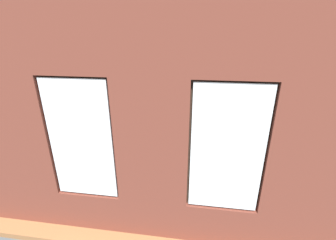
{
  "coord_description": "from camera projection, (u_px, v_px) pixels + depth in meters",
  "views": [
    {
      "loc": [
        -0.64,
        5.4,
        3.11
      ],
      "look_at": [
        0.09,
        0.4,
        1.14
      ],
      "focal_mm": 24.0,
      "sensor_mm": 36.0,
      "label": 1
    }
  ],
  "objects": [
    {
      "name": "white_wall_right",
      "position": [
        57.0,
        88.0,
        5.76
      ],
      "size": [
        0.1,
        5.05,
        3.57
      ],
      "primitive_type": "cube",
      "color": "silver",
      "rests_on": "ground_plane"
    },
    {
      "name": "potted_plant_between_couches",
      "position": [
        201.0,
        164.0,
        3.95
      ],
      "size": [
        1.27,
        1.06,
        1.54
      ],
      "color": "brown",
      "rests_on": "ground_plane"
    },
    {
      "name": "remote_gray",
      "position": [
        166.0,
        141.0,
        5.92
      ],
      "size": [
        0.17,
        0.12,
        0.02
      ],
      "primitive_type": "cube",
      "rotation": [
        0.0,
        0.0,
        4.23
      ],
      "color": "#59595B",
      "rests_on": "coffee_table"
    },
    {
      "name": "candle_jar",
      "position": [
        177.0,
        136.0,
        6.09
      ],
      "size": [
        0.08,
        0.08,
        0.12
      ],
      "primitive_type": "cylinder",
      "color": "#B7333D",
      "rests_on": "coffee_table"
    },
    {
      "name": "potted_plant_foreground_right",
      "position": [
        115.0,
        108.0,
        8.13
      ],
      "size": [
        0.76,
        0.71,
        1.15
      ],
      "color": "brown",
      "rests_on": "ground_plane"
    },
    {
      "name": "media_console",
      "position": [
        74.0,
        144.0,
        6.12
      ],
      "size": [
        1.12,
        0.42,
        0.57
      ],
      "primitive_type": "cube",
      "color": "black",
      "rests_on": "ground_plane"
    },
    {
      "name": "table_plant_small",
      "position": [
        146.0,
        136.0,
        5.95
      ],
      "size": [
        0.14,
        0.14,
        0.23
      ],
      "color": "beige",
      "rests_on": "coffee_table"
    },
    {
      "name": "couch_by_window",
      "position": [
        126.0,
        187.0,
        4.32
      ],
      "size": [
        1.9,
        0.87,
        0.8
      ],
      "color": "black",
      "rests_on": "ground_plane"
    },
    {
      "name": "potted_plant_by_left_couch",
      "position": [
        243.0,
        135.0,
        6.53
      ],
      "size": [
        0.33,
        0.33,
        0.47
      ],
      "color": "#9E5638",
      "rests_on": "ground_plane"
    },
    {
      "name": "coffee_table",
      "position": [
        163.0,
        141.0,
        6.06
      ],
      "size": [
        1.41,
        0.74,
        0.43
      ],
      "color": "tan",
      "rests_on": "ground_plane"
    },
    {
      "name": "remote_silver",
      "position": [
        157.0,
        137.0,
        6.14
      ],
      "size": [
        0.13,
        0.17,
        0.02
      ],
      "primitive_type": "cube",
      "rotation": [
        0.0,
        0.0,
        0.57
      ],
      "color": "#B2B2B7",
      "rests_on": "coffee_table"
    },
    {
      "name": "papasan_chair",
      "position": [
        166.0,
        114.0,
        7.96
      ],
      "size": [
        1.01,
        1.01,
        0.66
      ],
      "color": "olive",
      "rests_on": "ground_plane"
    },
    {
      "name": "potted_plant_mid_room_small",
      "position": [
        198.0,
        129.0,
        6.87
      ],
      "size": [
        0.34,
        0.34,
        0.51
      ],
      "color": "gray",
      "rests_on": "ground_plane"
    },
    {
      "name": "potted_plant_corner_far_left",
      "position": [
        308.0,
        194.0,
        3.68
      ],
      "size": [
        0.93,
        1.05,
        1.29
      ],
      "color": "gray",
      "rests_on": "ground_plane"
    },
    {
      "name": "cup_ceramic",
      "position": [
        163.0,
        138.0,
        6.02
      ],
      "size": [
        0.08,
        0.08,
        0.1
      ],
      "primitive_type": "cylinder",
      "color": "silver",
      "rests_on": "coffee_table"
    },
    {
      "name": "potted_plant_near_tv",
      "position": [
        69.0,
        144.0,
        4.92
      ],
      "size": [
        0.92,
        0.97,
        1.31
      ],
      "color": "beige",
      "rests_on": "ground_plane"
    },
    {
      "name": "brick_wall_with_windows",
      "position": [
        151.0,
        135.0,
        3.11
      ],
      "size": [
        6.1,
        0.3,
        3.57
      ],
      "color": "brown",
      "rests_on": "ground_plane"
    },
    {
      "name": "potted_plant_corner_near_left",
      "position": [
        254.0,
        113.0,
        7.51
      ],
      "size": [
        0.78,
        0.89,
        1.27
      ],
      "color": "gray",
      "rests_on": "ground_plane"
    },
    {
      "name": "ground_plane",
      "position": [
        173.0,
        155.0,
        6.21
      ],
      "size": [
        6.7,
        6.05,
        0.1
      ],
      "primitive_type": "cube",
      "color": "#99663D"
    },
    {
      "name": "tv_flatscreen",
      "position": [
        70.0,
        120.0,
        5.88
      ],
      "size": [
        1.21,
        0.2,
        0.81
      ],
      "color": "black",
      "rests_on": "media_console"
    },
    {
      "name": "couch_left",
      "position": [
        272.0,
        164.0,
        5.1
      ],
      "size": [
        0.98,
        2.14,
        0.8
      ],
      "rotation": [
        0.0,
        0.0,
        1.52
      ],
      "color": "black",
      "rests_on": "ground_plane"
    }
  ]
}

